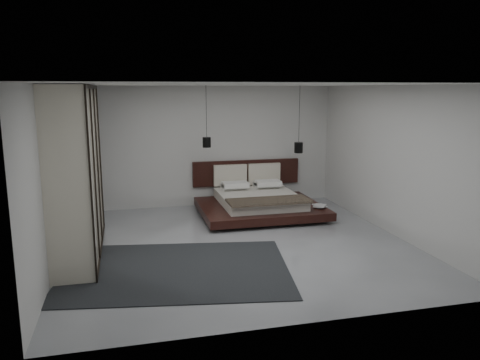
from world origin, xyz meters
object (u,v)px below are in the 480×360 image
object	(u,v)px
lattice_screen	(73,158)
wardrobe	(75,172)
pendant_left	(207,142)
pendant_right	(299,147)
rug	(177,270)
bed	(258,201)

from	to	relation	value
lattice_screen	wardrobe	size ratio (longest dim) A/B	0.92
pendant_left	pendant_right	size ratio (longest dim) A/B	0.87
wardrobe	rug	distance (m)	2.36
bed	pendant_left	size ratio (longest dim) A/B	1.96
pendant_right	wardrobe	distance (m)	5.15
lattice_screen	pendant_right	bearing A→B (deg)	-1.63
bed	pendant_left	distance (m)	1.73
wardrobe	pendant_right	bearing A→B (deg)	24.13
pendant_left	pendant_right	world-z (taller)	same
pendant_right	rug	bearing A→B (deg)	-134.30
pendant_right	rug	world-z (taller)	pendant_right
bed	pendant_left	xyz separation A→B (m)	(-1.07, 0.39, 1.31)
pendant_left	wardrobe	xyz separation A→B (m)	(-2.55, -2.10, -0.19)
pendant_left	wardrobe	world-z (taller)	pendant_left
rug	pendant_left	bearing A→B (deg)	72.17
wardrobe	rug	xyz separation A→B (m)	(1.50, -1.17, -1.39)
bed	wardrobe	xyz separation A→B (m)	(-3.62, -1.71, 1.12)
lattice_screen	rug	xyz separation A→B (m)	(1.75, -3.42, -1.29)
pendant_left	pendant_right	bearing A→B (deg)	0.00
pendant_left	pendant_right	xyz separation A→B (m)	(2.14, 0.00, -0.18)
pendant_left	lattice_screen	bearing A→B (deg)	177.12
lattice_screen	pendant_right	size ratio (longest dim) A/B	1.71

